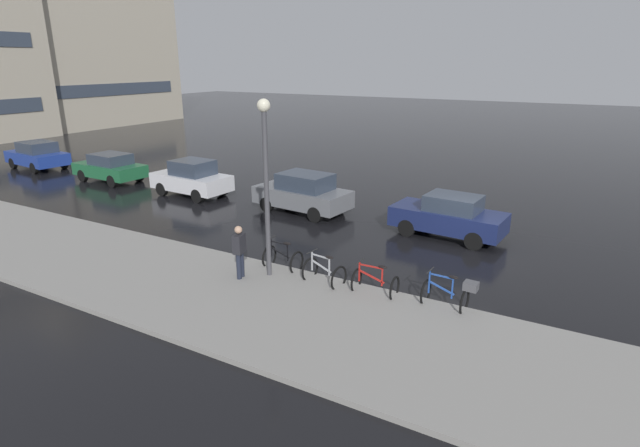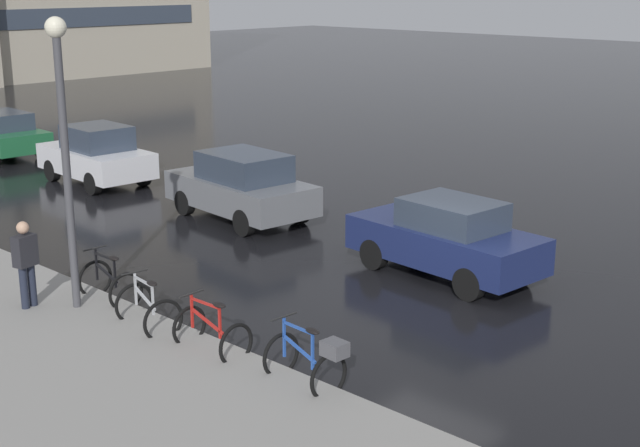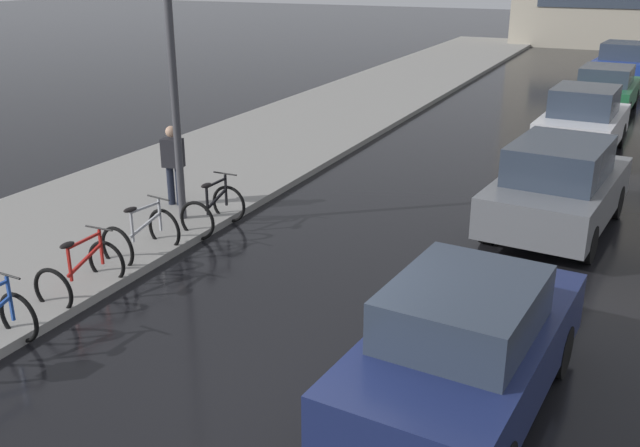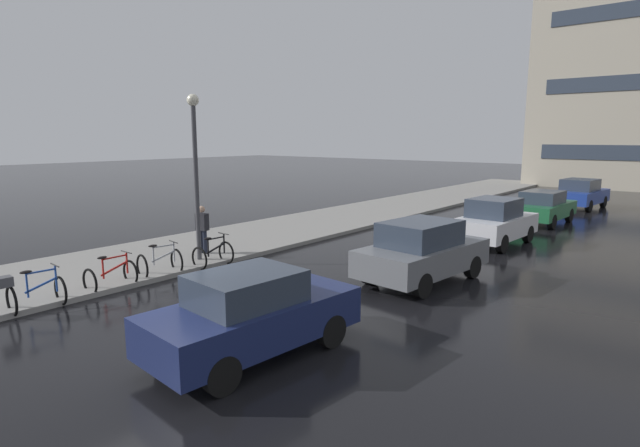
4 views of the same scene
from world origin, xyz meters
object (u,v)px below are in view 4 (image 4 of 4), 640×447
(car_navy, at_px, (252,314))
(bicycle_second, at_px, (111,276))
(car_grey, at_px, (422,251))
(bicycle_nearest, at_px, (29,291))
(car_white, at_px, (495,222))
(streetlamp, at_px, (195,159))
(bicycle_farthest, at_px, (213,254))
(bicycle_third, at_px, (160,263))
(car_blue, at_px, (580,194))
(pedestrian, at_px, (202,228))
(car_green, at_px, (543,207))

(car_navy, bearing_deg, bicycle_second, 176.14)
(car_grey, bearing_deg, bicycle_second, -135.12)
(bicycle_nearest, bearing_deg, car_grey, 54.07)
(car_white, relative_size, streetlamp, 0.76)
(bicycle_farthest, height_order, car_white, car_white)
(bicycle_third, relative_size, car_white, 0.30)
(bicycle_third, xyz_separation_m, car_navy, (5.87, -1.92, 0.39))
(bicycle_third, bearing_deg, bicycle_farthest, 78.35)
(bicycle_farthest, height_order, car_navy, car_navy)
(bicycle_farthest, bearing_deg, bicycle_second, -94.09)
(bicycle_second, distance_m, streetlamp, 4.31)
(bicycle_nearest, distance_m, car_white, 14.95)
(car_navy, bearing_deg, car_blue, 89.77)
(bicycle_farthest, bearing_deg, streetlamp, 178.90)
(bicycle_nearest, distance_m, car_navy, 5.84)
(car_grey, distance_m, car_white, 6.05)
(bicycle_second, height_order, pedestrian, pedestrian)
(bicycle_third, xyz_separation_m, streetlamp, (-0.36, 1.64, 2.87))
(streetlamp, bearing_deg, car_green, 66.98)
(pedestrian, bearing_deg, car_navy, -31.36)
(bicycle_farthest, height_order, pedestrian, pedestrian)
(bicycle_nearest, xyz_separation_m, pedestrian, (-1.23, 5.79, 0.47))
(bicycle_second, xyz_separation_m, car_navy, (5.76, -0.39, 0.41))
(pedestrian, bearing_deg, bicycle_farthest, -25.45)
(car_white, height_order, pedestrian, car_white)
(bicycle_third, height_order, car_white, car_white)
(bicycle_nearest, height_order, car_white, car_white)
(car_green, relative_size, pedestrian, 2.37)
(bicycle_nearest, relative_size, bicycle_second, 1.16)
(bicycle_third, relative_size, car_green, 0.29)
(car_blue, bearing_deg, car_navy, -90.23)
(pedestrian, bearing_deg, car_blue, 71.39)
(car_grey, distance_m, streetlamp, 7.30)
(bicycle_farthest, height_order, car_blue, car_blue)
(car_blue, bearing_deg, car_grey, -89.99)
(car_green, bearing_deg, car_white, -90.73)
(bicycle_farthest, relative_size, streetlamp, 0.21)
(bicycle_nearest, height_order, car_blue, car_blue)
(car_grey, xyz_separation_m, car_green, (-0.15, 11.90, -0.08))
(car_grey, height_order, car_green, car_grey)
(pedestrian, bearing_deg, streetlamp, -45.56)
(bicycle_nearest, xyz_separation_m, bicycle_farthest, (0.06, 5.18, -0.10))
(car_blue, bearing_deg, car_white, -91.00)
(bicycle_nearest, relative_size, pedestrian, 0.80)
(pedestrian, bearing_deg, car_white, 50.43)
(car_blue, height_order, pedestrian, pedestrian)
(car_blue, height_order, streetlamp, streetlamp)
(car_white, distance_m, car_green, 5.86)
(car_navy, bearing_deg, bicycle_farthest, 147.36)
(bicycle_second, bearing_deg, streetlamp, 98.51)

